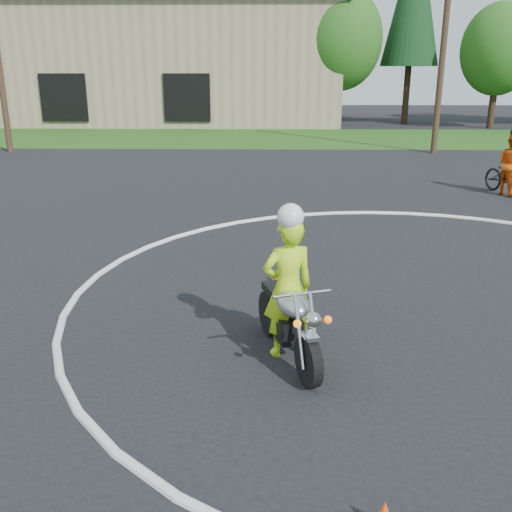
{
  "coord_description": "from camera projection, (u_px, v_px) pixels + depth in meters",
  "views": [
    {
      "loc": [
        -2.73,
        -6.03,
        3.68
      ],
      "look_at": [
        -2.9,
        1.86,
        1.1
      ],
      "focal_mm": 40.0,
      "sensor_mm": 36.0,
      "label": 1
    }
  ],
  "objects": [
    {
      "name": "warehouse",
      "position": [
        71.0,
        64.0,
        43.91
      ],
      "size": [
        41.0,
        17.0,
        8.3
      ],
      "color": "tan",
      "rests_on": "ground"
    },
    {
      "name": "primary_motorcycle",
      "position": [
        289.0,
        321.0,
        7.48
      ],
      "size": [
        0.92,
        2.08,
        1.13
      ],
      "rotation": [
        0.0,
        0.0,
        0.32
      ],
      "color": "black",
      "rests_on": "ground"
    },
    {
      "name": "ground",
      "position": [
        495.0,
        393.0,
        6.82
      ],
      "size": [
        120.0,
        120.0,
        0.0
      ],
      "primitive_type": "plane",
      "color": "black",
      "rests_on": "ground"
    },
    {
      "name": "utility_poles",
      "position": [
        445.0,
        34.0,
        25.07
      ],
      "size": [
        41.6,
        1.12,
        10.0
      ],
      "color": "#473321",
      "rests_on": "ground"
    },
    {
      "name": "rider_second_grp",
      "position": [
        510.0,
        171.0,
        17.49
      ],
      "size": [
        1.39,
        2.27,
        2.06
      ],
      "rotation": [
        0.0,
        0.0,
        0.33
      ],
      "color": "black",
      "rests_on": "ground"
    },
    {
      "name": "grass_strip",
      "position": [
        316.0,
        138.0,
        32.48
      ],
      "size": [
        120.0,
        10.0,
        0.02
      ],
      "primitive_type": "cube",
      "color": "#1E4714",
      "rests_on": "ground"
    },
    {
      "name": "rider_primary_grp",
      "position": [
        288.0,
        284.0,
        7.46
      ],
      "size": [
        0.8,
        0.65,
        2.1
      ],
      "rotation": [
        0.0,
        0.0,
        0.32
      ],
      "color": "#AFE418",
      "rests_on": "ground"
    }
  ]
}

